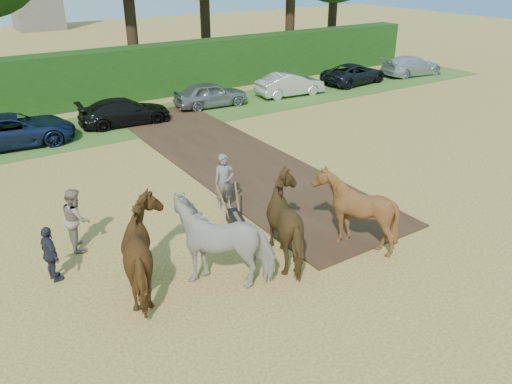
# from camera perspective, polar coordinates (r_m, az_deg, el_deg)

# --- Properties ---
(ground) EXTENTS (120.00, 120.00, 0.00)m
(ground) POSITION_cam_1_polar(r_m,az_deg,el_deg) (15.10, 5.74, -5.44)
(ground) COLOR gold
(ground) RESTS_ON ground
(earth_strip) EXTENTS (4.50, 17.00, 0.05)m
(earth_strip) POSITION_cam_1_polar(r_m,az_deg,el_deg) (21.06, -2.96, 3.93)
(earth_strip) COLOR #472D1C
(earth_strip) RESTS_ON ground
(grass_verge) EXTENTS (50.00, 5.00, 0.03)m
(grass_verge) POSITION_cam_1_polar(r_m,az_deg,el_deg) (26.51, -13.61, 7.76)
(grass_verge) COLOR #38601E
(grass_verge) RESTS_ON ground
(hedgerow) EXTENTS (46.00, 1.60, 3.00)m
(hedgerow) POSITION_cam_1_polar(r_m,az_deg,el_deg) (30.30, -17.00, 12.45)
(hedgerow) COLOR #14380F
(hedgerow) RESTS_ON ground
(spectator_near) EXTENTS (0.83, 1.00, 1.86)m
(spectator_near) POSITION_cam_1_polar(r_m,az_deg,el_deg) (15.11, -19.85, -2.90)
(spectator_near) COLOR tan
(spectator_near) RESTS_ON ground
(spectator_far) EXTENTS (0.54, 0.98, 1.57)m
(spectator_far) POSITION_cam_1_polar(r_m,az_deg,el_deg) (13.90, -22.43, -6.60)
(spectator_far) COLOR #252531
(spectator_far) RESTS_ON ground
(plough_team) EXTENTS (7.92, 5.66, 2.29)m
(plough_team) POSITION_cam_1_polar(r_m,az_deg,el_deg) (13.33, 0.31, -4.12)
(plough_team) COLOR brown
(plough_team) RESTS_ON ground
(parked_cars) EXTENTS (41.22, 3.39, 1.43)m
(parked_cars) POSITION_cam_1_polar(r_m,az_deg,el_deg) (27.29, -8.64, 10.15)
(parked_cars) COLOR silver
(parked_cars) RESTS_ON ground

